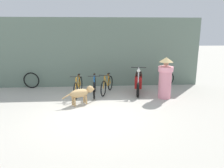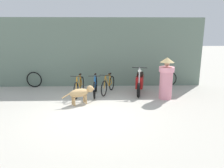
{
  "view_description": "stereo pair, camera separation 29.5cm",
  "coord_description": "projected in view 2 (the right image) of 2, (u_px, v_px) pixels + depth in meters",
  "views": [
    {
      "loc": [
        0.17,
        -6.34,
        2.5
      ],
      "look_at": [
        0.7,
        1.19,
        0.65
      ],
      "focal_mm": 35.0,
      "sensor_mm": 36.0,
      "label": 1
    },
    {
      "loc": [
        0.46,
        -6.35,
        2.5
      ],
      "look_at": [
        0.7,
        1.19,
        0.65
      ],
      "focal_mm": 35.0,
      "sensor_mm": 36.0,
      "label": 2
    }
  ],
  "objects": [
    {
      "name": "bicycle_1",
      "position": [
        95.0,
        86.0,
        8.64
      ],
      "size": [
        0.46,
        1.65,
        0.85
      ],
      "rotation": [
        0.0,
        0.0,
        -1.6
      ],
      "color": "black",
      "rests_on": "ground"
    },
    {
      "name": "spare_tire_right",
      "position": [
        34.0,
        80.0,
        9.81
      ],
      "size": [
        0.71,
        0.12,
        0.71
      ],
      "rotation": [
        0.0,
        0.0,
        -0.09
      ],
      "color": "black",
      "rests_on": "ground"
    },
    {
      "name": "person_in_robes",
      "position": [
        166.0,
        78.0,
        8.07
      ],
      "size": [
        0.7,
        0.7,
        1.55
      ],
      "rotation": [
        0.0,
        0.0,
        2.83
      ],
      "color": "pink",
      "rests_on": "ground"
    },
    {
      "name": "bicycle_2",
      "position": [
        108.0,
        85.0,
        8.91
      ],
      "size": [
        0.62,
        1.51,
        0.82
      ],
      "rotation": [
        0.0,
        0.0,
        -1.92
      ],
      "color": "black",
      "rests_on": "ground"
    },
    {
      "name": "stray_dog",
      "position": [
        81.0,
        93.0,
        7.57
      ],
      "size": [
        1.09,
        0.73,
        0.61
      ],
      "rotation": [
        0.0,
        0.0,
        0.54
      ],
      "color": "tan",
      "rests_on": "ground"
    },
    {
      "name": "motorcycle",
      "position": [
        140.0,
        82.0,
        8.89
      ],
      "size": [
        0.6,
        1.83,
        1.13
      ],
      "rotation": [
        0.0,
        0.0,
        -1.78
      ],
      "color": "black",
      "rests_on": "ground"
    },
    {
      "name": "bicycle_0",
      "position": [
        79.0,
        87.0,
        8.61
      ],
      "size": [
        0.46,
        1.67,
        0.85
      ],
      "rotation": [
        0.0,
        0.0,
        -1.68
      ],
      "color": "black",
      "rests_on": "ground"
    },
    {
      "name": "ground_plane",
      "position": [
        91.0,
        114.0,
        6.75
      ],
      "size": [
        60.0,
        60.0,
        0.0
      ],
      "primitive_type": "plane",
      "color": "#B7B2A5"
    },
    {
      "name": "shop_wall_back",
      "position": [
        95.0,
        53.0,
        9.86
      ],
      "size": [
        9.74,
        0.2,
        3.06
      ],
      "color": "slate",
      "rests_on": "ground"
    },
    {
      "name": "spare_tire_left",
      "position": [
        170.0,
        79.0,
        10.01
      ],
      "size": [
        0.68,
        0.13,
        0.68
      ],
      "rotation": [
        0.0,
        0.0,
        0.13
      ],
      "color": "black",
      "rests_on": "ground"
    }
  ]
}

